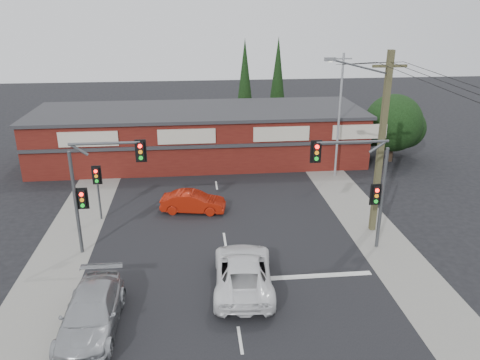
{
  "coord_description": "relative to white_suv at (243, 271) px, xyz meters",
  "views": [
    {
      "loc": [
        -1.5,
        -20.23,
        12.14
      ],
      "look_at": [
        0.88,
        3.0,
        3.33
      ],
      "focal_mm": 35.0,
      "sensor_mm": 36.0,
      "label": 1
    }
  ],
  "objects": [
    {
      "name": "shop_building",
      "position": [
        -1.51,
        18.97,
        1.36
      ],
      "size": [
        27.3,
        8.4,
        4.22
      ],
      "color": "#4C130F",
      "rests_on": "ground"
    },
    {
      "name": "lane_dashes",
      "position": [
        -0.52,
        4.58,
        -0.76
      ],
      "size": [
        0.12,
        42.79,
        0.01
      ],
      "color": "silver",
      "rests_on": "ground"
    },
    {
      "name": "red_sedan",
      "position": [
        -2.19,
        8.51,
        -0.12
      ],
      "size": [
        4.14,
        2.04,
        1.3
      ],
      "primitive_type": "imported",
      "rotation": [
        0.0,
        0.0,
        1.4
      ],
      "color": "#9F1A09",
      "rests_on": "ground"
    },
    {
      "name": "steel_pole",
      "position": [
        8.48,
        13.98,
        3.93
      ],
      "size": [
        1.2,
        0.16,
        9.0
      ],
      "color": "gray",
      "rests_on": "ground"
    },
    {
      "name": "white_suv",
      "position": [
        0.0,
        0.0,
        0.0
      ],
      "size": [
        3.01,
        5.78,
        1.55
      ],
      "primitive_type": "imported",
      "rotation": [
        0.0,
        0.0,
        3.06
      ],
      "color": "white",
      "rests_on": "ground"
    },
    {
      "name": "ground",
      "position": [
        -0.52,
        1.98,
        -0.78
      ],
      "size": [
        120.0,
        120.0,
        0.0
      ],
      "primitive_type": "plane",
      "color": "black",
      "rests_on": "ground"
    },
    {
      "name": "power_lines",
      "position": [
        7.96,
        -0.48,
        8.26
      ],
      "size": [
        2.01,
        29.0,
        1.22
      ],
      "color": "black",
      "rests_on": "ground"
    },
    {
      "name": "conifer_far",
      "position": [
        6.48,
        27.98,
        4.7
      ],
      "size": [
        1.8,
        1.8,
        9.25
      ],
      "color": "#2D2116",
      "rests_on": "ground"
    },
    {
      "name": "stop_line",
      "position": [
        2.98,
        0.48,
        -0.76
      ],
      "size": [
        6.5,
        0.35,
        0.01
      ],
      "primitive_type": "cube",
      "color": "silver",
      "rests_on": "ground"
    },
    {
      "name": "verge_left",
      "position": [
        -9.02,
        6.98,
        -0.77
      ],
      "size": [
        3.0,
        70.0,
        0.02
      ],
      "primitive_type": "cube",
      "color": "gray",
      "rests_on": "ground"
    },
    {
      "name": "verge_right",
      "position": [
        7.98,
        6.98,
        -0.77
      ],
      "size": [
        3.0,
        70.0,
        0.02
      ],
      "primitive_type": "cube",
      "color": "gray",
      "rests_on": "ground"
    },
    {
      "name": "road_strip",
      "position": [
        -0.52,
        6.98,
        -0.77
      ],
      "size": [
        14.0,
        70.0,
        0.01
      ],
      "primitive_type": "cube",
      "color": "black",
      "rests_on": "ground"
    },
    {
      "name": "pedestal_signal",
      "position": [
        -7.72,
        7.99,
        1.63
      ],
      "size": [
        0.55,
        0.27,
        3.38
      ],
      "color": "#47494C",
      "rests_on": "ground"
    },
    {
      "name": "conifer_near",
      "position": [
        2.98,
        25.98,
        4.7
      ],
      "size": [
        1.8,
        1.8,
        9.25
      ],
      "color": "#2D2116",
      "rests_on": "ground"
    },
    {
      "name": "traffic_mast_right",
      "position": [
        6.35,
        2.99,
        3.17
      ],
      "size": [
        3.96,
        0.27,
        5.97
      ],
      "color": "#47494C",
      "rests_on": "ground"
    },
    {
      "name": "tree_cluster",
      "position": [
        14.17,
        17.43,
        2.12
      ],
      "size": [
        5.9,
        5.1,
        5.5
      ],
      "color": "#2D2116",
      "rests_on": "ground"
    },
    {
      "name": "utility_pole",
      "position": [
        7.85,
        4.97,
        4.62
      ],
      "size": [
        4.38,
        0.59,
        10.0
      ],
      "color": "brown",
      "rests_on": "ground"
    },
    {
      "name": "silver_suv",
      "position": [
        -6.27,
        -2.43,
        -0.01
      ],
      "size": [
        2.23,
        5.31,
        1.53
      ],
      "primitive_type": "imported",
      "rotation": [
        0.0,
        0.0,
        -0.02
      ],
      "color": "#A9ABAE",
      "rests_on": "ground"
    },
    {
      "name": "traffic_mast_left",
      "position": [
        -6.94,
        3.99,
        3.15
      ],
      "size": [
        3.77,
        0.27,
        5.97
      ],
      "color": "#47494C",
      "rests_on": "ground"
    }
  ]
}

